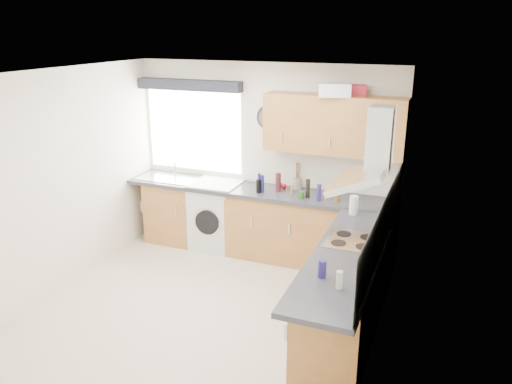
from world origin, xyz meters
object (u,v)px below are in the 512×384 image
at_px(oven, 350,285).
at_px(washing_machine, 217,215).
at_px(extractor_hood, 370,158).
at_px(upper_cabinets, 334,125).

bearing_deg(oven, washing_machine, 149.71).
height_order(oven, washing_machine, washing_machine).
relative_size(oven, extractor_hood, 1.09).
distance_m(oven, washing_machine, 2.42).
bearing_deg(oven, upper_cabinets, 112.54).
bearing_deg(upper_cabinets, oven, -67.46).
relative_size(extractor_hood, upper_cabinets, 0.46).
relative_size(oven, washing_machine, 0.92).
xyz_separation_m(oven, extractor_hood, (0.10, -0.00, 1.34)).
xyz_separation_m(extractor_hood, washing_machine, (-2.19, 1.22, -1.31)).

